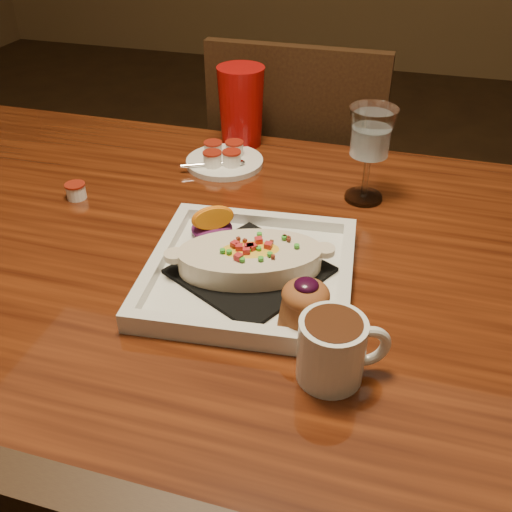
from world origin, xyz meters
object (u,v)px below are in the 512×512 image
(goblet, at_px, (371,138))
(plate, at_px, (255,269))
(table, at_px, (221,301))
(chair_far, at_px, (300,198))
(red_tumbler, at_px, (241,107))
(coffee_mug, at_px, (334,347))
(saucer, at_px, (223,159))

(goblet, bearing_deg, plate, -112.06)
(table, distance_m, goblet, 0.37)
(chair_far, bearing_deg, plate, 96.23)
(plate, relative_size, red_tumbler, 1.96)
(coffee_mug, distance_m, goblet, 0.44)
(table, xyz_separation_m, red_tumbler, (-0.09, 0.40, 0.18))
(table, bearing_deg, plate, -37.25)
(table, xyz_separation_m, chair_far, (-0.00, 0.63, -0.15))
(table, height_order, chair_far, chair_far)
(red_tumbler, bearing_deg, plate, -70.46)
(coffee_mug, bearing_deg, chair_far, 80.08)
(plate, height_order, coffee_mug, plate)
(table, bearing_deg, coffee_mug, -43.56)
(plate, relative_size, coffee_mug, 2.97)
(plate, relative_size, saucer, 2.07)
(saucer, bearing_deg, coffee_mug, -58.44)
(red_tumbler, bearing_deg, coffee_mug, -63.60)
(coffee_mug, distance_m, saucer, 0.58)
(coffee_mug, bearing_deg, goblet, 68.31)
(goblet, relative_size, red_tumbler, 1.04)
(coffee_mug, xyz_separation_m, red_tumbler, (-0.30, 0.60, 0.04))
(coffee_mug, relative_size, red_tumbler, 0.66)
(chair_far, relative_size, saucer, 6.12)
(table, distance_m, plate, 0.15)
(plate, relative_size, goblet, 1.88)
(goblet, xyz_separation_m, red_tumbler, (-0.28, 0.17, -0.04))
(table, distance_m, coffee_mug, 0.32)
(chair_far, bearing_deg, red_tumbler, 69.20)
(goblet, distance_m, saucer, 0.31)
(plate, distance_m, red_tumbler, 0.49)
(red_tumbler, bearing_deg, saucer, -91.97)
(coffee_mug, xyz_separation_m, goblet, (-0.02, 0.43, 0.07))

